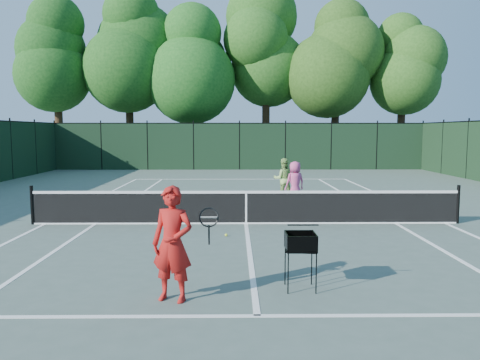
{
  "coord_description": "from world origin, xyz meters",
  "views": [
    {
      "loc": [
        -0.31,
        -12.57,
        2.53
      ],
      "look_at": [
        -0.16,
        1.0,
        1.1
      ],
      "focal_mm": 35.0,
      "sensor_mm": 36.0,
      "label": 1
    }
  ],
  "objects_px": {
    "coach": "(173,244)",
    "player_pink": "(295,182)",
    "loose_ball_midcourt": "(226,235)",
    "ball_hopper": "(301,242)",
    "player_green": "(283,179)"
  },
  "relations": [
    {
      "from": "coach",
      "to": "player_pink",
      "type": "distance_m",
      "value": 9.9
    },
    {
      "from": "coach",
      "to": "loose_ball_midcourt",
      "type": "xyz_separation_m",
      "value": [
        0.71,
        4.26,
        -0.83
      ]
    },
    {
      "from": "player_pink",
      "to": "ball_hopper",
      "type": "xyz_separation_m",
      "value": [
        -1.06,
        -8.94,
        0.03
      ]
    },
    {
      "from": "loose_ball_midcourt",
      "to": "player_green",
      "type": "bearing_deg",
      "value": 71.74
    },
    {
      "from": "loose_ball_midcourt",
      "to": "coach",
      "type": "bearing_deg",
      "value": -99.49
    },
    {
      "from": "ball_hopper",
      "to": "loose_ball_midcourt",
      "type": "xyz_separation_m",
      "value": [
        -1.25,
        3.79,
        -0.73
      ]
    },
    {
      "from": "coach",
      "to": "player_pink",
      "type": "bearing_deg",
      "value": 88.62
    },
    {
      "from": "player_green",
      "to": "loose_ball_midcourt",
      "type": "xyz_separation_m",
      "value": [
        -2.01,
        -6.08,
        -0.73
      ]
    },
    {
      "from": "player_green",
      "to": "ball_hopper",
      "type": "bearing_deg",
      "value": 84.32
    },
    {
      "from": "coach",
      "to": "loose_ball_midcourt",
      "type": "bearing_deg",
      "value": 96.94
    },
    {
      "from": "player_pink",
      "to": "loose_ball_midcourt",
      "type": "relative_size",
      "value": 21.66
    },
    {
      "from": "ball_hopper",
      "to": "loose_ball_midcourt",
      "type": "height_order",
      "value": "ball_hopper"
    },
    {
      "from": "player_pink",
      "to": "loose_ball_midcourt",
      "type": "xyz_separation_m",
      "value": [
        -2.31,
        -5.16,
        -0.7
      ]
    },
    {
      "from": "player_pink",
      "to": "player_green",
      "type": "relative_size",
      "value": 0.96
    },
    {
      "from": "player_pink",
      "to": "loose_ball_midcourt",
      "type": "height_order",
      "value": "player_pink"
    }
  ]
}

